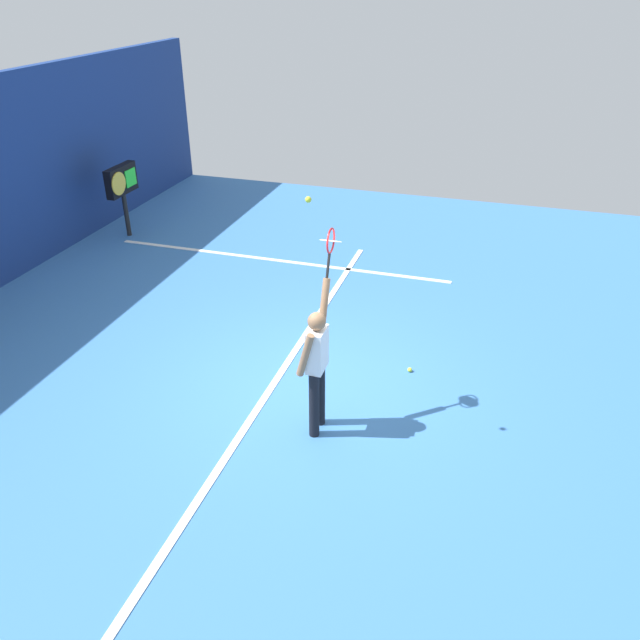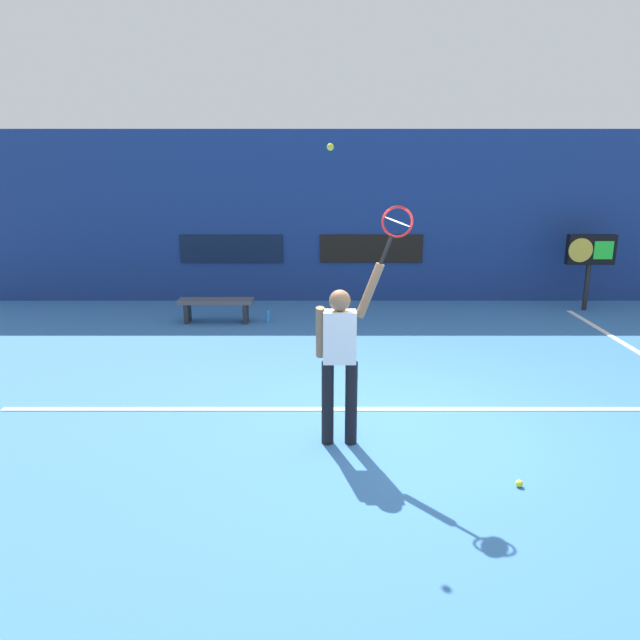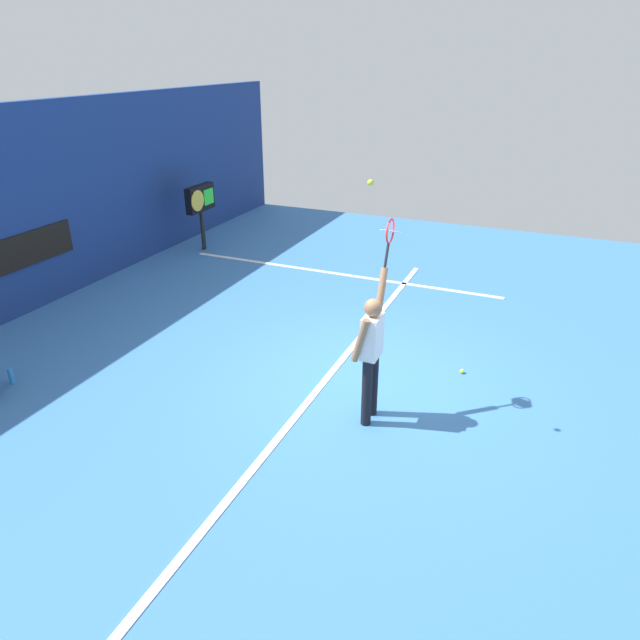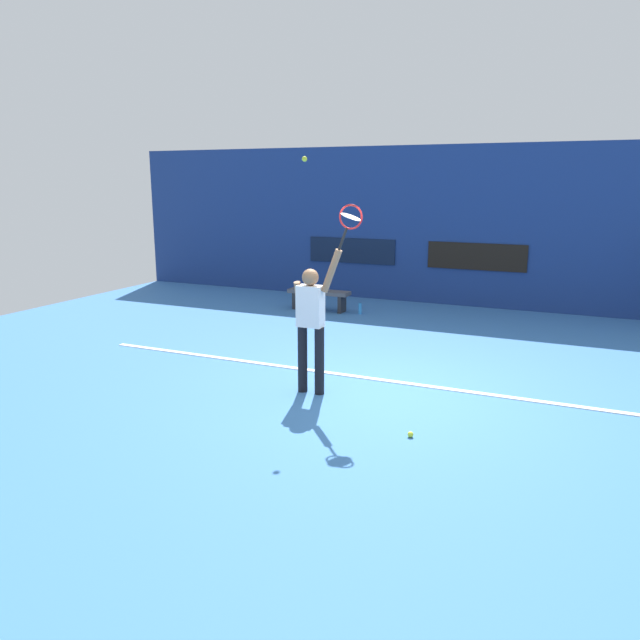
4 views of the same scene
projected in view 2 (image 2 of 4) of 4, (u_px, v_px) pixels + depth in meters
ground_plane at (417, 428)px, 6.79m from camera, size 18.00×18.00×0.00m
back_wall at (372, 217)px, 12.67m from camera, size 18.00×0.20×3.60m
sponsor_banner_center at (372, 249)px, 12.72m from camera, size 2.20×0.03×0.60m
sponsor_banner_portside at (232, 249)px, 12.72m from camera, size 2.20×0.03×0.60m
court_baseline at (410, 409)px, 7.28m from camera, size 10.00×0.10×0.01m
tennis_player at (341, 354)px, 6.17m from camera, size 0.69×0.31×1.97m
tennis_racket at (397, 225)px, 5.83m from camera, size 0.40×0.27×0.62m
tennis_ball at (331, 147)px, 5.69m from camera, size 0.07×0.07×0.07m
scoreboard_clock at (591, 253)px, 11.91m from camera, size 0.96×0.20×1.55m
court_bench at (217, 305)px, 11.19m from camera, size 1.40×0.36×0.45m
water_bottle at (269, 316)px, 11.25m from camera, size 0.07×0.07×0.24m
spare_ball at (520, 484)px, 5.54m from camera, size 0.07×0.07×0.07m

